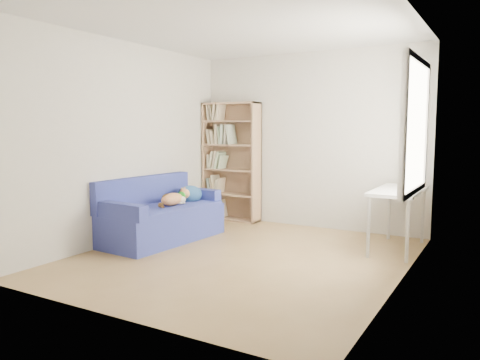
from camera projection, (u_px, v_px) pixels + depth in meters
name	position (u px, v px, depth m)	size (l,w,h in m)	color
ground	(243.00, 257.00, 5.40)	(4.00, 4.00, 0.00)	olive
room_shell	(252.00, 114.00, 5.20)	(3.54, 4.04, 2.62)	silver
sofa	(161.00, 216.00, 6.22)	(0.92, 1.75, 0.84)	navy
bookshelf	(231.00, 167.00, 7.51)	(0.94, 0.29, 1.89)	#A77E5A
desk	(398.00, 196.00, 5.66)	(0.53, 1.15, 0.75)	white
pen_cup	(406.00, 182.00, 5.86)	(0.08, 0.08, 0.16)	white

